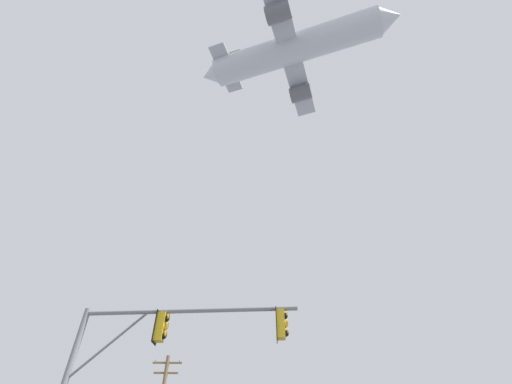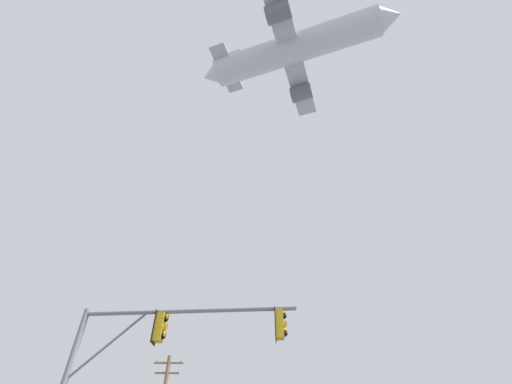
# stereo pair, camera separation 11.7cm
# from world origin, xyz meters

# --- Properties ---
(signal_pole_near) EXTENTS (7.25, 0.94, 6.27)m
(signal_pole_near) POSITION_xyz_m (-3.43, 6.71, 4.78)
(signal_pole_near) COLOR slate
(signal_pole_near) RESTS_ON ground
(airplane) EXTENTS (27.79, 21.46, 7.77)m
(airplane) POSITION_xyz_m (5.57, 18.63, 48.36)
(airplane) COLOR #B7BCC6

